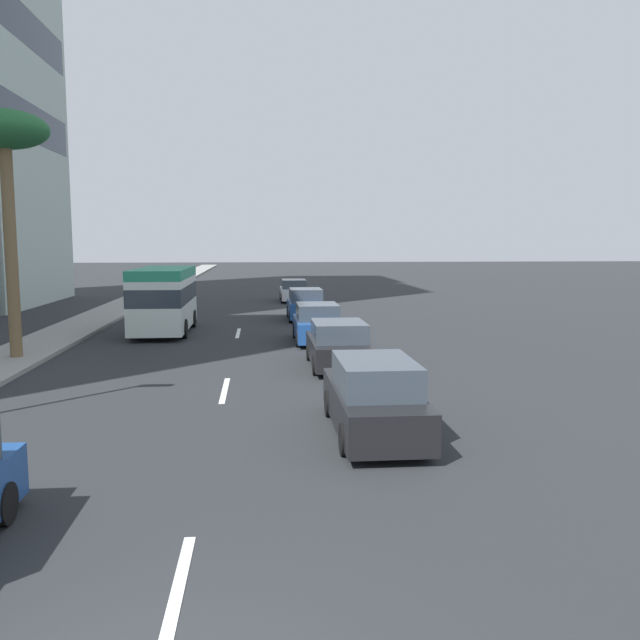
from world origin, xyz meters
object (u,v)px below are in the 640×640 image
Objects in this scene: car_second at (305,305)px; car_seventh at (294,291)px; car_lead at (374,398)px; car_third at (338,345)px; palm_tree at (5,142)px; minibus_fourth at (164,297)px; car_sixth at (317,324)px.

car_second reaches higher than car_seventh.
car_seventh is (32.51, 0.10, -0.06)m from car_lead.
palm_tree is at bearing 78.61° from car_third.
car_lead is 1.15× the size of car_second.
palm_tree is (9.99, 11.06, 6.76)m from car_lead.
minibus_fourth is at bearing 37.35° from car_third.
car_seventh is (15.62, -6.76, -0.90)m from minibus_fourth.
car_lead reaches higher than car_seventh.
minibus_fourth is (16.90, 6.86, 0.84)m from car_lead.
car_second reaches higher than car_third.
car_third is 1.03× the size of car_sixth.
minibus_fourth is (-4.50, 6.83, 0.85)m from car_second.
car_second is 17.26m from palm_tree.
minibus_fourth is (9.17, 7.00, 0.90)m from car_third.
car_sixth is 0.49× the size of palm_tree.
car_third is 5.61m from car_sixth.
car_sixth is at bearing 179.50° from car_second.
car_sixth is at bearing -179.99° from car_seventh.
minibus_fourth is 0.79× the size of palm_tree.
car_lead is 13.34m from car_sixth.
car_lead is 21.40m from car_second.
car_third is at bearing -0.99° from car_lead.
car_third is at bearing -177.63° from car_sixth.
car_second reaches higher than car_lead.
minibus_fourth is 17.04m from car_seventh.
minibus_fourth is 1.62× the size of car_sixth.
palm_tree is at bearing 154.06° from car_seventh.
car_lead is at bearing -179.82° from car_seventh.
car_sixth is at bearing 0.42° from car_lead.
car_seventh is (19.18, 0.00, -0.03)m from car_sixth.
car_sixth is at bearing -73.01° from palm_tree.
car_sixth is 19.18m from car_seventh.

